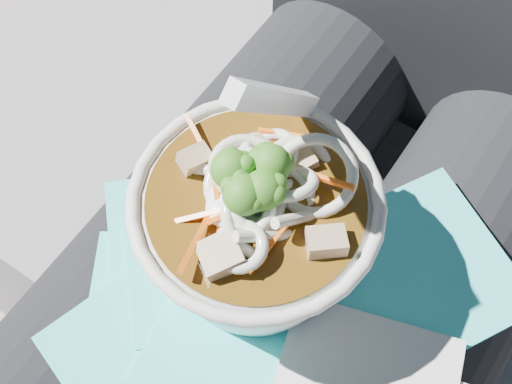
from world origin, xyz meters
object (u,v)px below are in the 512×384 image
Objects in this scene: person_body at (347,206)px; plastic_bag at (260,304)px; stone_ledge at (340,294)px; lap at (289,295)px; udon_bowl at (257,221)px.

plastic_bag is at bearing -89.15° from person_body.
stone_ledge is 0.35m from person_body.
plastic_bag is at bearing -87.50° from lap.
stone_ledge is at bearing 83.96° from udon_bowl.
lap is at bearing -90.00° from person_body.
person_body is 0.16m from plastic_bag.
lap is 1.49× the size of plastic_bag.
udon_bowl reaches higher than plastic_bag.
person_body reaches higher than udon_bowl.
person_body is (-0.00, -0.06, 0.34)m from stone_ledge.
plastic_bag is (0.00, -0.14, 0.07)m from person_body.
person_body is 3.22× the size of plastic_bag.
lap is (0.00, -0.15, 0.32)m from stone_ledge.
stone_ledge is 5.04× the size of udon_bowl.
udon_bowl is at bearing -96.04° from stone_ledge.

